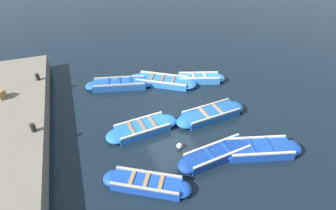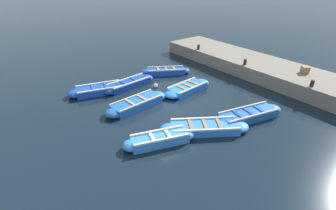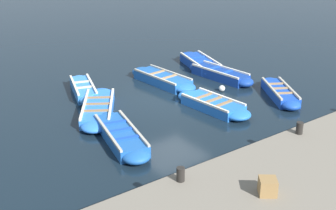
% 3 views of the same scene
% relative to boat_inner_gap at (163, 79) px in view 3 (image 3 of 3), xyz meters
% --- Properties ---
extents(ground_plane, '(120.00, 120.00, 0.00)m').
position_rel_boat_inner_gap_xyz_m(ground_plane, '(-1.55, 0.71, -0.19)').
color(ground_plane, black).
extents(boat_inner_gap, '(3.69, 1.24, 0.45)m').
position_rel_boat_inner_gap_xyz_m(boat_inner_gap, '(0.00, 0.00, 0.00)').
color(boat_inner_gap, '#1E59AD').
rests_on(boat_inner_gap, ground).
extents(boat_broadside, '(3.80, 2.93, 0.42)m').
position_rel_boat_inner_gap_xyz_m(boat_broadside, '(-1.18, 3.71, -0.02)').
color(boat_broadside, blue).
rests_on(boat_broadside, ground).
extents(boat_mid_row, '(3.63, 1.83, 0.45)m').
position_rel_boat_inner_gap_xyz_m(boat_mid_row, '(0.78, -2.73, 0.00)').
color(boat_mid_row, '#1947B7').
rests_on(boat_mid_row, ground).
extents(boat_outer_right, '(3.14, 1.62, 0.45)m').
position_rel_boat_inner_gap_xyz_m(boat_outer_right, '(0.89, 3.24, 0.00)').
color(boat_outer_right, '#3884E0').
rests_on(boat_outer_right, ground).
extents(boat_alongside, '(3.15, 2.26, 0.42)m').
position_rel_boat_inner_gap_xyz_m(boat_alongside, '(-3.99, -2.79, -0.01)').
color(boat_alongside, '#1947B7').
rests_on(boat_alongside, ground).
extents(boat_outer_left, '(3.39, 1.26, 0.42)m').
position_rel_boat_inner_gap_xyz_m(boat_outer_left, '(-3.35, 0.13, -0.02)').
color(boat_outer_left, blue).
rests_on(boat_outer_left, ground).
extents(boat_centre, '(3.53, 1.13, 0.46)m').
position_rel_boat_inner_gap_xyz_m(boat_centre, '(-0.96, -2.39, 0.01)').
color(boat_centre, navy).
rests_on(boat_centre, ground).
extents(boat_drifting, '(3.87, 1.70, 0.44)m').
position_rel_boat_inner_gap_xyz_m(boat_drifting, '(-3.57, 4.20, -0.00)').
color(boat_drifting, '#1E59AD').
rests_on(boat_drifting, ground).
extents(quay_wall, '(3.34, 14.72, 0.85)m').
position_rel_boat_inner_gap_xyz_m(quay_wall, '(-8.98, 0.71, 0.23)').
color(quay_wall, slate).
rests_on(quay_wall, ground).
extents(bollard_mid_north, '(0.20, 0.20, 0.35)m').
position_rel_boat_inner_gap_xyz_m(bollard_mid_north, '(-7.66, 0.71, 0.83)').
color(bollard_mid_north, black).
rests_on(bollard_mid_north, quay_wall).
extents(bollard_mid_south, '(0.20, 0.20, 0.35)m').
position_rel_boat_inner_gap_xyz_m(bollard_mid_south, '(-7.66, 4.99, 0.83)').
color(bollard_mid_south, black).
rests_on(bollard_mid_south, quay_wall).
extents(wooden_crate, '(0.55, 0.55, 0.39)m').
position_rel_boat_inner_gap_xyz_m(wooden_crate, '(-9.26, 3.77, 0.85)').
color(wooden_crate, olive).
rests_on(wooden_crate, quay_wall).
extents(buoy_orange_near, '(0.25, 0.25, 0.25)m').
position_rel_boat_inner_gap_xyz_m(buoy_orange_near, '(-2.17, -1.40, -0.07)').
color(buoy_orange_near, silver).
rests_on(buoy_orange_near, ground).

